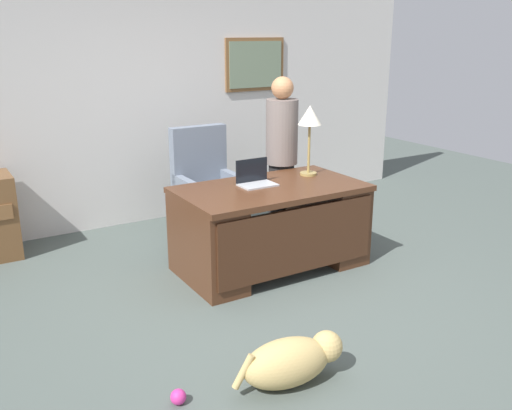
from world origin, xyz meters
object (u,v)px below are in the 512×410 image
(dog_lying, at_px, (292,361))
(dog_toy_ball, at_px, (178,397))
(laptop, at_px, (255,179))
(person_standing, at_px, (282,157))
(armchair, at_px, (206,190))
(desk_lamp, at_px, (310,120))
(desk, at_px, (272,225))

(dog_lying, relative_size, dog_toy_ball, 7.97)
(laptop, bearing_deg, dog_toy_ball, -133.30)
(person_standing, height_order, dog_lying, person_standing)
(armchair, height_order, dog_lying, armchair)
(armchair, distance_m, dog_toy_ball, 2.86)
(laptop, xyz_separation_m, desk_lamp, (0.62, 0.04, 0.47))
(desk, bearing_deg, dog_lying, -118.89)
(desk, distance_m, dog_lying, 1.81)
(armchair, relative_size, dog_toy_ball, 12.31)
(desk_lamp, bearing_deg, dog_toy_ball, -142.57)
(desk_lamp, bearing_deg, desk, -160.11)
(armchair, bearing_deg, dog_lying, -105.54)
(dog_lying, bearing_deg, person_standing, 57.87)
(armchair, relative_size, laptop, 3.60)
(laptop, bearing_deg, dog_lying, -114.31)
(desk, xyz_separation_m, person_standing, (0.52, 0.63, 0.44))
(dog_toy_ball, bearing_deg, person_standing, 44.53)
(desk, relative_size, person_standing, 0.99)
(desk, height_order, dog_lying, desk)
(laptop, relative_size, desk_lamp, 0.48)
(desk, distance_m, armchair, 1.06)
(desk, relative_size, desk_lamp, 2.49)
(armchair, xyz_separation_m, dog_toy_ball, (-1.41, -2.44, -0.46))
(person_standing, height_order, laptop, person_standing)
(person_standing, distance_m, dog_lying, 2.69)
(person_standing, bearing_deg, desk, -129.26)
(laptop, height_order, desk_lamp, desk_lamp)
(dog_lying, distance_m, laptop, 2.00)
(laptop, bearing_deg, desk_lamp, 4.03)
(armchair, relative_size, desk_lamp, 1.75)
(desk, bearing_deg, laptop, 121.26)
(dog_lying, height_order, dog_toy_ball, dog_lying)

